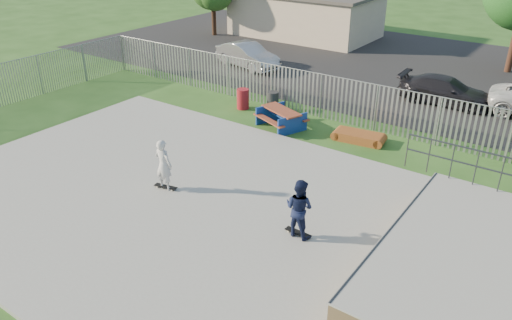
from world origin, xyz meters
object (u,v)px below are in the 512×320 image
Objects in this scene: car_silver at (247,55)px; trash_bin_grey at (273,101)px; picnic_table at (281,118)px; funbox at (359,137)px; car_dark at (445,91)px; skater_white at (164,165)px; skater_navy at (299,208)px; trash_bin_red at (243,99)px.

trash_bin_grey is at bearing -121.34° from car_silver.
picnic_table is 3.40m from funbox.
funbox is 6.59m from car_dark.
skater_white is at bearing -69.81° from picnic_table.
car_silver is at bearing 135.62° from trash_bin_grey.
trash_bin_grey is at bearing 161.75° from funbox.
skater_navy is at bearing -32.82° from picnic_table.
funbox is 0.43× the size of car_silver.
trash_bin_red reaches higher than trash_bin_grey.
car_dark is at bearing 76.75° from picnic_table.
car_silver is (-9.97, 5.99, 0.56)m from funbox.
car_silver is (-5.20, 5.09, 0.29)m from trash_bin_grey.
trash_bin_grey is 8.32m from car_dark.
car_silver is 0.98× the size of car_dark.
funbox is at bearing -2.59° from trash_bin_red.
funbox is at bearing 165.68° from car_dark.
picnic_table is 6.89m from skater_white.
car_silver is at bearing -66.13° from skater_white.
picnic_table is 1.36× the size of skater_white.
trash_bin_red is 6.94m from car_silver.
picnic_table is at bearing -176.90° from funbox.
skater_navy reaches higher than picnic_table.
trash_bin_red reaches higher than picnic_table.
skater_navy is (0.04, -13.62, 0.36)m from car_dark.
skater_white reaches higher than car_silver.
car_dark is 14.73m from skater_white.
trash_bin_grey is 7.28m from car_silver.
trash_bin_red is (-6.04, 0.27, 0.30)m from funbox.
funbox is 8.27m from skater_white.
car_dark is at bearing -74.84° from car_silver.
trash_bin_red is at bearing 169.85° from funbox.
picnic_table is 1.27× the size of funbox.
picnic_table is 8.51m from car_dark.
funbox is 4.87m from trash_bin_grey.
skater_white is at bearing -122.12° from funbox.
trash_bin_grey is at bearing 154.33° from picnic_table.
skater_navy reaches higher than car_silver.
trash_bin_grey reaches higher than funbox.
trash_bin_red is 1.07× the size of trash_bin_grey.
car_silver is (-6.64, 6.62, 0.32)m from picnic_table.
picnic_table is 9.38m from car_silver.
skater_white is (-0.09, -6.86, 0.60)m from picnic_table.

